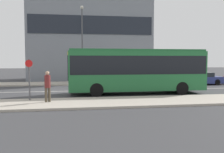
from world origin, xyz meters
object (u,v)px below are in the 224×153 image
object	(u,v)px
city_bus	(136,68)
bus_stop_sign	(29,76)
street_lamp	(82,37)
parked_car_0	(201,79)
pedestrian_near_stop	(48,84)

from	to	relation	value
city_bus	bus_stop_sign	size ratio (longest dim) A/B	4.10
bus_stop_sign	street_lamp	xyz separation A→B (m)	(3.64, 10.56, 3.35)
parked_car_0	bus_stop_sign	size ratio (longest dim) A/B	1.70
city_bus	bus_stop_sign	distance (m)	7.90
street_lamp	city_bus	bearing A→B (deg)	-64.33
parked_car_0	street_lamp	size ratio (longest dim) A/B	0.53
city_bus	parked_car_0	bearing A→B (deg)	39.62
pedestrian_near_stop	parked_car_0	bearing A→B (deg)	5.02
city_bus	pedestrian_near_stop	distance (m)	7.28
parked_car_0	bus_stop_sign	xyz separation A→B (m)	(-15.97, -8.60, 0.99)
street_lamp	bus_stop_sign	bearing A→B (deg)	-109.01
city_bus	bus_stop_sign	xyz separation A→B (m)	(-7.41, -2.70, -0.33)
pedestrian_near_stop	street_lamp	size ratio (longest dim) A/B	0.22
pedestrian_near_stop	street_lamp	distance (m)	12.36
parked_car_0	bus_stop_sign	distance (m)	18.16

